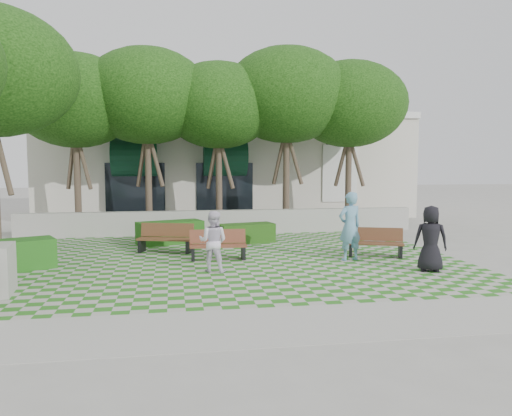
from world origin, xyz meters
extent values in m
plane|color=gray|center=(0.00, 0.00, 0.00)|extent=(90.00, 90.00, 0.00)
plane|color=#2B721E|center=(0.00, 1.00, 0.01)|extent=(12.00, 12.00, 0.00)
cube|color=#9E9B93|center=(0.00, -4.70, 0.01)|extent=(16.00, 2.00, 0.01)
cube|color=#9E9B93|center=(0.00, 6.20, 0.45)|extent=(15.00, 0.36, 0.90)
cube|color=#512F1C|center=(3.86, 0.78, 0.39)|extent=(1.64, 0.99, 0.05)
cube|color=#512F1C|center=(3.94, 1.00, 0.63)|extent=(1.51, 0.64, 0.39)
cube|color=black|center=(3.21, 1.02, 0.19)|extent=(0.23, 0.44, 0.38)
cube|color=black|center=(4.52, 0.55, 0.19)|extent=(0.23, 0.44, 0.38)
cube|color=brown|center=(-0.64, 1.09, 0.39)|extent=(1.59, 0.53, 0.05)
cube|color=brown|center=(-0.63, 1.32, 0.63)|extent=(1.58, 0.16, 0.40)
cube|color=black|center=(-1.34, 1.11, 0.19)|extent=(0.10, 0.44, 0.39)
cube|color=black|center=(0.06, 1.07, 0.19)|extent=(0.10, 0.44, 0.39)
cube|color=#50311B|center=(-2.11, 2.48, 0.41)|extent=(1.73, 0.97, 0.06)
cube|color=#50311B|center=(-2.04, 2.71, 0.66)|extent=(1.61, 0.60, 0.41)
cube|color=black|center=(-2.81, 2.70, 0.20)|extent=(0.22, 0.47, 0.40)
cube|color=black|center=(-1.41, 2.26, 0.20)|extent=(0.22, 0.47, 0.40)
cube|color=#1D4512|center=(0.56, 3.87, 0.33)|extent=(1.99, 1.17, 0.65)
cube|color=#1B4C14|center=(-1.97, 4.18, 0.38)|extent=(2.31, 1.54, 0.75)
cube|color=#1B5316|center=(-5.97, 0.60, 0.38)|extent=(2.33, 1.68, 0.76)
imported|color=#659AB8|center=(2.94, 0.40, 0.95)|extent=(0.78, 0.61, 1.91)
imported|color=black|center=(4.43, -1.26, 0.82)|extent=(0.94, 0.79, 1.65)
imported|color=silver|center=(-0.90, -0.39, 0.76)|extent=(0.90, 0.80, 1.52)
cylinder|color=#47382B|center=(-5.50, 7.60, 1.82)|extent=(0.26, 0.26, 3.64)
ellipsoid|color=#1E4C11|center=(-5.50, 7.60, 5.07)|extent=(4.80, 4.80, 3.60)
cylinder|color=#47382B|center=(-2.80, 7.60, 1.90)|extent=(0.26, 0.26, 3.81)
ellipsoid|color=#1E4C11|center=(-2.80, 7.60, 5.30)|extent=(5.00, 5.00, 3.75)
cylinder|color=#47382B|center=(0.00, 7.60, 1.79)|extent=(0.26, 0.26, 3.58)
ellipsoid|color=#1E4C11|center=(0.00, 7.60, 4.99)|extent=(4.60, 4.60, 3.45)
cylinder|color=#47382B|center=(2.80, 7.60, 1.96)|extent=(0.26, 0.26, 3.92)
ellipsoid|color=#1E4C11|center=(2.80, 7.60, 5.46)|extent=(5.20, 5.20, 3.90)
cylinder|color=#47382B|center=(5.50, 7.60, 1.85)|extent=(0.26, 0.26, 3.70)
ellipsoid|color=#1E4C11|center=(5.50, 7.60, 5.15)|extent=(4.80, 4.80, 3.60)
cube|color=beige|center=(1.00, 14.20, 2.50)|extent=(18.00, 8.00, 5.00)
cube|color=white|center=(1.00, 10.20, 5.00)|extent=(18.00, 0.30, 0.30)
cube|color=black|center=(6.00, 10.18, 2.20)|extent=(1.40, 0.10, 2.40)
cylinder|color=#103C27|center=(-3.50, 10.18, 3.00)|extent=(3.00, 1.80, 1.80)
cube|color=black|center=(-3.50, 10.18, 1.60)|extent=(2.60, 0.08, 2.20)
cylinder|color=#103C27|center=(0.50, 10.18, 3.00)|extent=(3.00, 1.80, 1.80)
cube|color=black|center=(0.50, 10.18, 1.60)|extent=(2.60, 0.08, 2.20)
camera|label=1|loc=(-1.88, -12.62, 2.70)|focal=35.00mm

